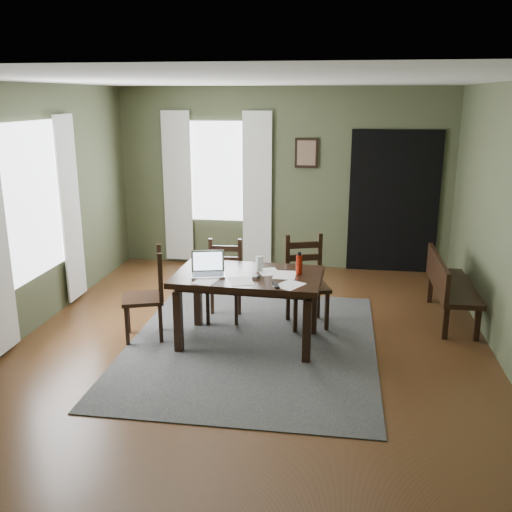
% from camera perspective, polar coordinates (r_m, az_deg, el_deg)
% --- Properties ---
extents(ground, '(5.00, 6.00, 0.01)m').
position_cam_1_polar(ground, '(6.15, -0.42, -8.90)').
color(ground, '#492C16').
extents(room_shell, '(5.02, 6.02, 2.71)m').
position_cam_1_polar(room_shell, '(5.64, -0.46, 8.04)').
color(room_shell, '#464E33').
rests_on(room_shell, ground).
extents(rug, '(2.60, 3.20, 0.01)m').
position_cam_1_polar(rug, '(6.15, -0.42, -8.80)').
color(rug, '#383838').
rests_on(rug, ground).
extents(dining_table, '(1.55, 0.97, 0.76)m').
position_cam_1_polar(dining_table, '(5.96, -0.79, -2.68)').
color(dining_table, black).
rests_on(dining_table, rug).
extents(chair_end, '(0.55, 0.55, 0.99)m').
position_cam_1_polar(chair_end, '(6.26, -10.77, -3.88)').
color(chair_end, black).
rests_on(chair_end, rug).
extents(chair_back_left, '(0.43, 0.44, 0.93)m').
position_cam_1_polar(chair_back_left, '(6.70, -3.19, -2.57)').
color(chair_back_left, black).
rests_on(chair_back_left, rug).
extents(chair_back_right, '(0.57, 0.57, 1.02)m').
position_cam_1_polar(chair_back_right, '(6.54, 5.05, -2.65)').
color(chair_back_right, black).
rests_on(chair_back_right, rug).
extents(bench, '(0.44, 1.36, 0.77)m').
position_cam_1_polar(bench, '(7.01, 18.63, -2.56)').
color(bench, black).
rests_on(bench, ground).
extents(laptop, '(0.40, 0.35, 0.23)m').
position_cam_1_polar(laptop, '(5.92, -4.82, -1.26)').
color(laptop, '#B7B7BC').
rests_on(laptop, dining_table).
extents(computer_mouse, '(0.07, 0.10, 0.03)m').
position_cam_1_polar(computer_mouse, '(5.79, 0.01, -2.11)').
color(computer_mouse, '#3F3F42').
rests_on(computer_mouse, dining_table).
extents(tv_remote, '(0.09, 0.16, 0.02)m').
position_cam_1_polar(tv_remote, '(5.56, 2.01, -2.95)').
color(tv_remote, black).
rests_on(tv_remote, dining_table).
extents(drinking_glass, '(0.08, 0.08, 0.16)m').
position_cam_1_polar(drinking_glass, '(6.01, 0.33, -0.76)').
color(drinking_glass, silver).
rests_on(drinking_glass, dining_table).
extents(water_bottle, '(0.09, 0.09, 0.23)m').
position_cam_1_polar(water_bottle, '(5.92, 4.34, -0.80)').
color(water_bottle, '#A31D0C').
rests_on(water_bottle, dining_table).
extents(paper_a, '(0.26, 0.30, 0.00)m').
position_cam_1_polar(paper_a, '(5.72, -5.01, -2.50)').
color(paper_a, white).
rests_on(paper_a, dining_table).
extents(paper_b, '(0.33, 0.35, 0.00)m').
position_cam_1_polar(paper_b, '(5.59, 3.38, -2.92)').
color(paper_b, white).
rests_on(paper_b, dining_table).
extents(paper_c, '(0.30, 0.33, 0.00)m').
position_cam_1_polar(paper_c, '(6.00, 1.28, -1.58)').
color(paper_c, white).
rests_on(paper_c, dining_table).
extents(paper_d, '(0.23, 0.30, 0.00)m').
position_cam_1_polar(paper_d, '(5.90, 2.90, -1.90)').
color(paper_d, white).
rests_on(paper_d, dining_table).
extents(paper_e, '(0.31, 0.35, 0.00)m').
position_cam_1_polar(paper_e, '(5.70, -1.50, -2.52)').
color(paper_e, white).
rests_on(paper_e, dining_table).
extents(window_left, '(0.01, 1.30, 1.70)m').
position_cam_1_polar(window_left, '(6.72, -21.54, 5.14)').
color(window_left, white).
rests_on(window_left, ground).
extents(window_back, '(1.00, 0.01, 1.50)m').
position_cam_1_polar(window_back, '(8.77, -3.92, 8.43)').
color(window_back, white).
rests_on(window_back, ground).
extents(curtain_left_far, '(0.03, 0.48, 2.30)m').
position_cam_1_polar(curtain_left_far, '(7.46, -18.06, 4.46)').
color(curtain_left_far, silver).
rests_on(curtain_left_far, ground).
extents(curtain_back_left, '(0.44, 0.03, 2.30)m').
position_cam_1_polar(curtain_back_left, '(8.93, -7.85, 6.83)').
color(curtain_back_left, silver).
rests_on(curtain_back_left, ground).
extents(curtain_back_right, '(0.44, 0.03, 2.30)m').
position_cam_1_polar(curtain_back_right, '(8.66, 0.11, 6.70)').
color(curtain_back_right, silver).
rests_on(curtain_back_right, ground).
extents(framed_picture, '(0.34, 0.03, 0.44)m').
position_cam_1_polar(framed_picture, '(8.55, 5.06, 10.24)').
color(framed_picture, black).
rests_on(framed_picture, ground).
extents(doorway_back, '(1.30, 0.03, 2.10)m').
position_cam_1_polar(doorway_back, '(8.66, 13.60, 5.26)').
color(doorway_back, black).
rests_on(doorway_back, ground).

